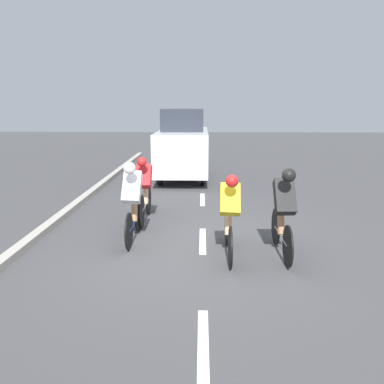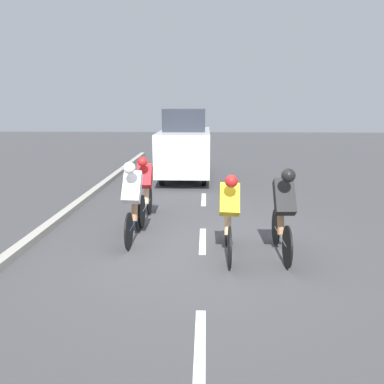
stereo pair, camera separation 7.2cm
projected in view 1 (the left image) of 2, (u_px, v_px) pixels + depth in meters
The scene contains 10 objects.
ground_plane at pixel (203, 249), 6.72m from camera, with size 60.00×60.00×0.00m, color #424244.
lane_stripe_near at pixel (203, 345), 4.01m from camera, with size 0.12×1.40×0.01m, color white.
lane_stripe_mid at pixel (203, 240), 7.12m from camera, with size 0.12×1.40×0.01m, color white.
lane_stripe_far at pixel (202, 199), 10.24m from camera, with size 0.12×1.40×0.01m, color white.
curb at pixel (36, 236), 7.19m from camera, with size 0.20×24.88×0.14m, color #A8A399.
cyclist_red at pixel (144, 188), 8.16m from camera, with size 0.32×1.74×1.47m.
cyclist_black at pixel (284, 210), 6.21m from camera, with size 0.33×1.68×1.56m.
cyclist_white at pixel (133, 200), 6.93m from camera, with size 0.34×1.67×1.55m.
cyclist_yellow at pixel (229, 214), 6.21m from camera, with size 0.34×1.67×1.46m.
support_car at pixel (183, 144), 13.19m from camera, with size 1.70×4.40×2.40m.
Camera 1 is at (0.03, 6.32, 2.51)m, focal length 35.00 mm.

